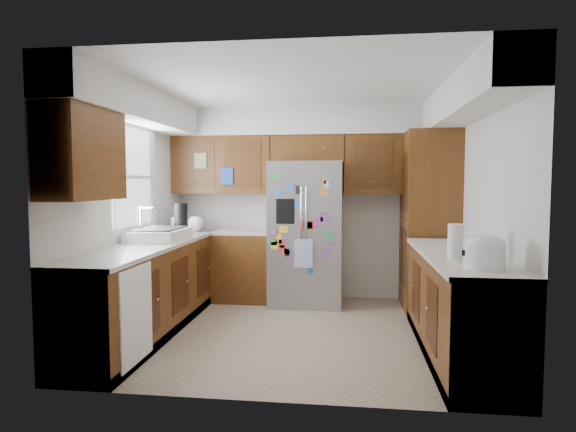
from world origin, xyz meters
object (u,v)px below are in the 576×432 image
at_px(pantry, 429,221).
at_px(fridge, 306,233).
at_px(rice_cooker, 484,251).
at_px(paper_towel, 456,241).

height_order(pantry, fridge, pantry).
bearing_deg(pantry, rice_cooker, -90.01).
distance_m(fridge, rice_cooker, 2.88).
bearing_deg(rice_cooker, fridge, 121.41).
xyz_separation_m(pantry, fridge, (-1.50, 0.05, -0.17)).
distance_m(pantry, rice_cooker, 2.40).
bearing_deg(fridge, paper_towel, -54.80).
height_order(rice_cooker, paper_towel, paper_towel).
height_order(pantry, paper_towel, pantry).
bearing_deg(paper_towel, fridge, 125.20).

